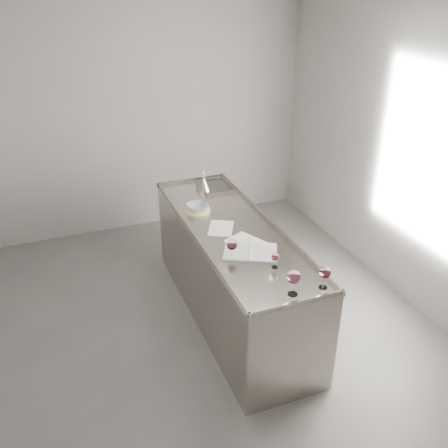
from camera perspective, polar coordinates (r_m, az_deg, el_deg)
name	(u,v)px	position (r m, az deg, el deg)	size (l,w,h in m)	color
room_shell	(188,205)	(3.83, -4.18, 2.23)	(4.54, 5.04, 2.84)	#55524F
counter	(232,273)	(4.68, 0.95, -5.63)	(0.77, 2.42, 0.97)	#9C938C
wine_glass_left	(232,245)	(3.95, 0.91, -2.42)	(0.09, 0.09, 0.17)	white
wine_glass_middle	(294,277)	(3.56, 7.98, -6.06)	(0.10, 0.10, 0.20)	white
wine_glass_right	(325,273)	(3.67, 11.43, -5.50)	(0.09, 0.09, 0.18)	white
wine_glass_small	(275,257)	(3.87, 5.87, -3.80)	(0.06, 0.06, 0.13)	white
notebook	(250,252)	(4.09, 3.02, -3.18)	(0.52, 0.46, 0.02)	silver
loose_paper_top	(247,243)	(4.23, 2.69, -2.13)	(0.23, 0.33, 0.00)	white
loose_paper_under	(221,228)	(4.45, -0.37, -0.48)	(0.21, 0.30, 0.00)	white
trivet	(198,210)	(4.77, -3.03, 1.60)	(0.24, 0.24, 0.02)	beige
ceramic_bowl	(198,207)	(4.75, -3.04, 1.97)	(0.20, 0.20, 0.05)	#8D9EA4
wine_funnel	(203,184)	(5.18, -2.39, 4.55)	(0.16, 0.16, 0.23)	gray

